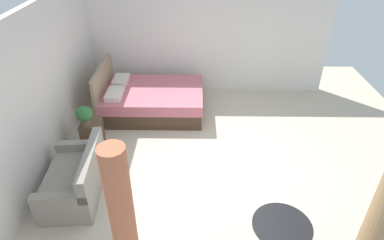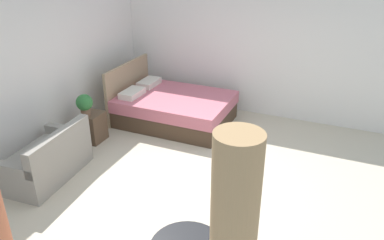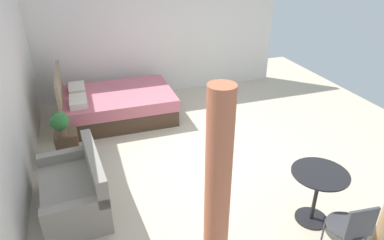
% 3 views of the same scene
% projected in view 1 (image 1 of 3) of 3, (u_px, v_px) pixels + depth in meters
% --- Properties ---
extents(ground_plane, '(8.91, 8.76, 0.02)m').
position_uv_depth(ground_plane, '(210.00, 162.00, 5.99)').
color(ground_plane, beige).
extents(wall_back, '(8.91, 0.12, 2.70)m').
position_uv_depth(wall_back, '(36.00, 96.00, 5.30)').
color(wall_back, silver).
rests_on(wall_back, ground).
extents(wall_right, '(0.12, 5.76, 2.70)m').
position_uv_depth(wall_right, '(208.00, 38.00, 7.75)').
color(wall_right, silver).
rests_on(wall_right, ground).
extents(bed, '(1.60, 2.21, 1.12)m').
position_uv_depth(bed, '(151.00, 100.00, 7.34)').
color(bed, '#473323').
rests_on(bed, ground).
extents(couch, '(1.44, 0.91, 0.82)m').
position_uv_depth(couch, '(76.00, 180.00, 5.18)').
color(couch, gray).
rests_on(couch, ground).
extents(nightstand, '(0.41, 0.35, 0.54)m').
position_uv_depth(nightstand, '(93.00, 134.00, 6.26)').
color(nightstand, brown).
rests_on(nightstand, ground).
extents(potted_plant, '(0.29, 0.29, 0.39)m').
position_uv_depth(potted_plant, '(84.00, 115.00, 5.91)').
color(potted_plant, brown).
rests_on(potted_plant, nightstand).
extents(balcony_table, '(0.71, 0.71, 0.75)m').
position_uv_depth(balcony_table, '(280.00, 238.00, 3.96)').
color(balcony_table, black).
rests_on(balcony_table, ground).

